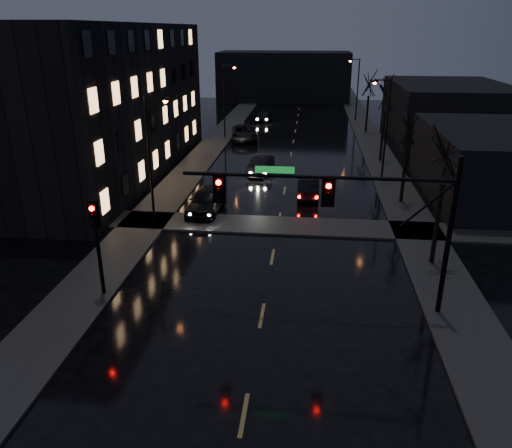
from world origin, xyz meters
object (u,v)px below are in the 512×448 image
(oncoming_car_b, at_px, (261,166))
(lead_car, at_px, (308,188))
(oncoming_car_d, at_px, (263,116))
(oncoming_car_c, at_px, (244,133))
(oncoming_car_a, at_px, (206,200))

(oncoming_car_b, xyz_separation_m, lead_car, (4.11, -5.90, -0.01))
(oncoming_car_d, bearing_deg, lead_car, -73.99)
(oncoming_car_c, distance_m, oncoming_car_d, 12.38)
(lead_car, bearing_deg, oncoming_car_d, -79.09)
(oncoming_car_c, xyz_separation_m, oncoming_car_d, (0.97, 12.34, -0.14))
(oncoming_car_b, height_order, oncoming_car_d, oncoming_car_b)
(oncoming_car_d, distance_m, lead_car, 32.33)
(oncoming_car_d, bearing_deg, oncoming_car_a, -85.97)
(oncoming_car_a, height_order, lead_car, oncoming_car_a)
(oncoming_car_b, relative_size, oncoming_car_c, 0.74)
(oncoming_car_b, xyz_separation_m, oncoming_car_d, (-2.18, 25.81, -0.04))
(oncoming_car_d, relative_size, lead_car, 1.09)
(oncoming_car_c, relative_size, oncoming_car_d, 1.25)
(oncoming_car_d, height_order, lead_car, lead_car)
(oncoming_car_b, relative_size, lead_car, 1.01)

